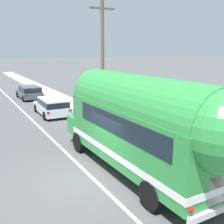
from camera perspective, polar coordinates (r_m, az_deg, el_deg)
name	(u,v)px	position (r m, az deg, el deg)	size (l,w,h in m)	color
ground_plane	(93,178)	(11.34, -4.05, -13.70)	(300.00, 300.00, 0.00)	#4C4C4F
lane_markings	(49,114)	(22.60, -13.00, -0.32)	(3.82, 80.00, 0.01)	silver
sidewalk_slab	(93,114)	(21.77, -3.90, -0.32)	(2.05, 90.00, 0.15)	#9E9B93
utility_pole	(103,59)	(18.90, -1.99, 11.00)	(1.80, 0.24, 8.50)	brown
painted_bus	(144,122)	(10.69, 6.78, -2.18)	(2.68, 10.48, 4.12)	#2D8C3D
car_lead	(52,105)	(21.81, -12.45, 1.36)	(2.07, 4.45, 1.37)	silver
car_second	(29,92)	(29.68, -16.92, 4.12)	(2.07, 4.30, 1.37)	#474C51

